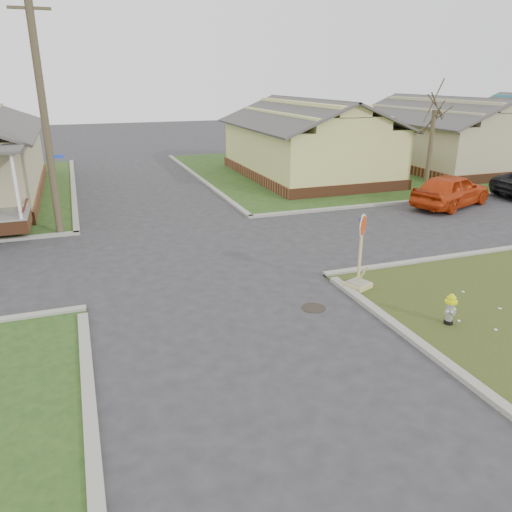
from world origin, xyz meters
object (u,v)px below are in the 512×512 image
object	(u,v)px
utility_pole	(43,110)
fire_hydrant	(450,307)
red_sedan	(451,190)
stop_sign	(359,272)

from	to	relation	value
utility_pole	fire_hydrant	size ratio (longest dim) A/B	11.23
fire_hydrant	red_sedan	distance (m)	12.85
stop_sign	red_sedan	xyz separation A→B (m)	(9.19, 7.11, 0.26)
utility_pole	fire_hydrant	xyz separation A→B (m)	(9.10, -11.42, -4.17)
fire_hydrant	stop_sign	bearing A→B (deg)	97.81
fire_hydrant	stop_sign	xyz separation A→B (m)	(-0.93, 2.73, 0.04)
utility_pole	red_sedan	distance (m)	17.85
utility_pole	stop_sign	size ratio (longest dim) A/B	4.07
fire_hydrant	red_sedan	bearing A→B (deg)	39.04
fire_hydrant	stop_sign	distance (m)	2.89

